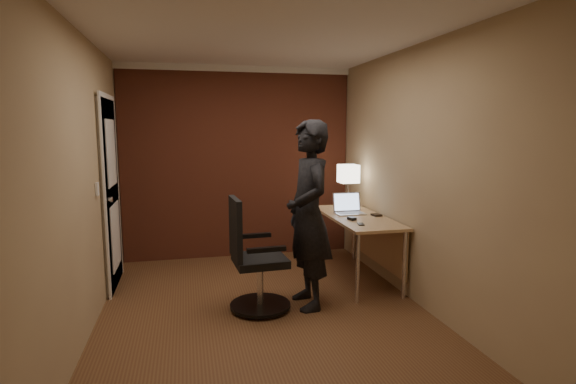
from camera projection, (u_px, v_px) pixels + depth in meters
The scene contains 9 objects.
room at pixel (220, 156), 5.44m from camera, with size 4.00×4.00×4.00m.
desk at pixel (362, 226), 5.09m from camera, with size 0.60×1.50×0.73m.
desk_lamp at pixel (348, 174), 5.49m from camera, with size 0.22×0.22×0.54m.
laptop at pixel (348, 208), 5.19m from camera, with size 0.33×0.26×0.23m.
mouse at pixel (352, 219), 4.82m from camera, with size 0.06×0.10×0.03m, color black.
phone at pixel (361, 224), 4.59m from camera, with size 0.06×0.12×0.01m, color black.
wallet at pixel (376, 215), 5.04m from camera, with size 0.09×0.11×0.02m, color black.
office_chair at pixel (253, 262), 4.19m from camera, with size 0.57×0.60×1.05m.
person at pixel (308, 215), 4.25m from camera, with size 0.65×0.43×1.79m, color black.
Camera 1 is at (-0.68, -3.95, 1.71)m, focal length 28.00 mm.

